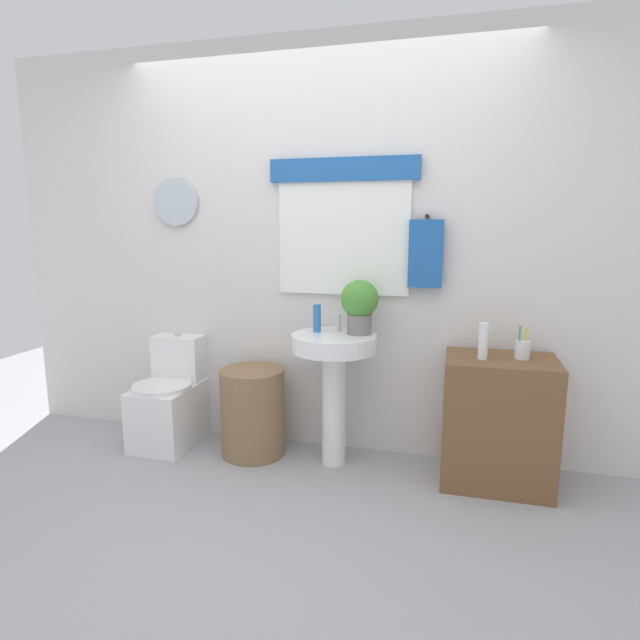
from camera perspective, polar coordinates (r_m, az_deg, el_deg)
ground_plane at (r=2.69m, az=-6.53°, el=-22.58°), size 8.00×8.00×0.00m
back_wall at (r=3.35m, az=0.25°, el=7.75°), size 4.40×0.18×2.60m
toilet at (r=3.68m, az=-16.13°, el=-8.67°), size 0.38×0.51×0.73m
laundry_hamper at (r=3.40m, az=-7.41°, el=-10.00°), size 0.41×0.41×0.56m
pedestal_sink at (r=3.14m, az=1.56°, el=-5.28°), size 0.51×0.51×0.82m
faucet at (r=3.19m, az=2.07°, el=-0.30°), size 0.03×0.03×0.10m
wooden_cabinet at (r=3.15m, az=18.98°, el=-10.49°), size 0.60×0.44×0.73m
soap_bottle at (r=3.15m, az=-0.34°, el=0.20°), size 0.05×0.05×0.17m
potted_plant at (r=3.09m, az=4.38°, el=1.82°), size 0.23×0.23×0.33m
lotion_bottle at (r=2.97m, az=17.54°, el=-2.23°), size 0.05×0.05×0.20m
toothbrush_cup at (r=3.06m, az=21.38°, el=-3.05°), size 0.08×0.08×0.19m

